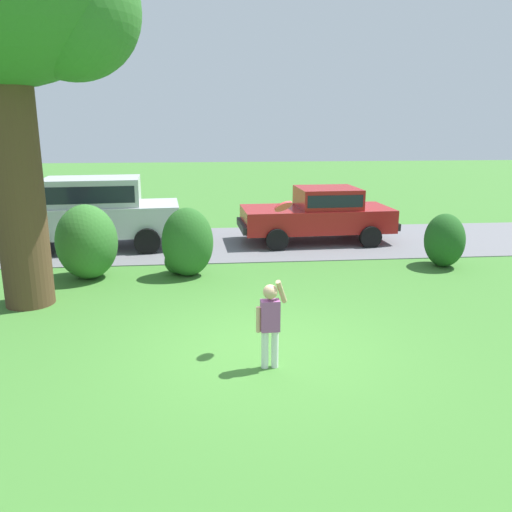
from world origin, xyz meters
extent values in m
plane|color=#3D752D|center=(0.00, 0.00, 0.00)|extent=(80.00, 80.00, 0.00)
cube|color=slate|center=(0.00, 7.16, 0.01)|extent=(28.00, 4.40, 0.02)
cylinder|color=#513823|center=(-4.19, 2.43, 2.21)|extent=(0.88, 0.88, 4.43)
ellipsoid|color=#33702B|center=(-3.02, 2.43, 5.17)|extent=(2.35, 2.35, 2.35)
ellipsoid|color=#33702B|center=(-3.44, 4.06, 0.82)|extent=(1.32, 1.30, 1.64)
ellipsoid|color=#33702B|center=(-3.43, 4.04, 0.43)|extent=(0.95, 0.95, 0.86)
ellipsoid|color=#286023|center=(-1.26, 4.03, 0.77)|extent=(1.14, 0.92, 1.54)
ellipsoid|color=#286023|center=(-1.49, 4.21, 0.29)|extent=(0.63, 0.63, 0.57)
ellipsoid|color=#1E511C|center=(4.78, 4.24, 0.63)|extent=(0.91, 1.07, 1.27)
cube|color=maroon|center=(2.30, 7.15, 0.68)|extent=(4.27, 2.01, 0.64)
cube|color=maroon|center=(2.61, 7.16, 1.28)|extent=(1.74, 1.68, 0.56)
cube|color=black|center=(2.61, 7.16, 1.28)|extent=(1.61, 1.70, 0.34)
cylinder|color=black|center=(1.03, 6.16, 0.30)|extent=(0.61, 0.24, 0.60)
cylinder|color=black|center=(0.96, 8.04, 0.30)|extent=(0.61, 0.24, 0.60)
cylinder|color=black|center=(3.64, 6.26, 0.30)|extent=(0.61, 0.24, 0.60)
cylinder|color=black|center=(3.56, 8.14, 0.30)|extent=(0.61, 0.24, 0.60)
cube|color=black|center=(0.16, 7.06, 0.52)|extent=(0.19, 1.75, 0.20)
cube|color=black|center=(4.44, 7.23, 0.52)|extent=(0.19, 1.75, 0.20)
cube|color=silver|center=(-3.85, 6.96, 0.80)|extent=(4.64, 2.20, 0.80)
cube|color=silver|center=(-3.85, 6.96, 1.56)|extent=(2.60, 1.82, 0.72)
cube|color=black|center=(-3.85, 6.96, 1.56)|extent=(2.40, 1.82, 0.43)
cylinder|color=black|center=(-5.17, 5.91, 0.34)|extent=(0.70, 0.27, 0.68)
cylinder|color=black|center=(-5.32, 7.78, 0.34)|extent=(0.70, 0.27, 0.68)
cylinder|color=black|center=(-2.39, 6.14, 0.34)|extent=(0.70, 0.27, 0.68)
cylinder|color=black|center=(-2.54, 8.01, 0.34)|extent=(0.70, 0.27, 0.68)
cube|color=black|center=(-6.14, 6.77, 0.60)|extent=(0.26, 1.75, 0.20)
cube|color=black|center=(-1.57, 7.15, 0.60)|extent=(0.26, 1.75, 0.20)
cylinder|color=white|center=(-0.08, -0.64, 0.28)|extent=(0.10, 0.10, 0.55)
cylinder|color=white|center=(0.06, -0.64, 0.28)|extent=(0.10, 0.10, 0.55)
cube|color=#994C8C|center=(-0.01, -0.64, 0.77)|extent=(0.26, 0.17, 0.44)
sphere|color=tan|center=(-0.01, -0.64, 1.11)|extent=(0.20, 0.20, 0.20)
cylinder|color=tan|center=(0.15, -0.59, 1.09)|extent=(0.20, 0.24, 0.39)
cylinder|color=tan|center=(-0.17, -0.65, 0.72)|extent=(0.07, 0.07, 0.36)
cylinder|color=red|center=(0.27, 0.14, 2.14)|extent=(0.32, 0.25, 0.25)
cylinder|color=orange|center=(0.27, 0.14, 2.15)|extent=(0.18, 0.15, 0.15)
camera|label=1|loc=(-0.85, -7.20, 3.30)|focal=36.20mm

